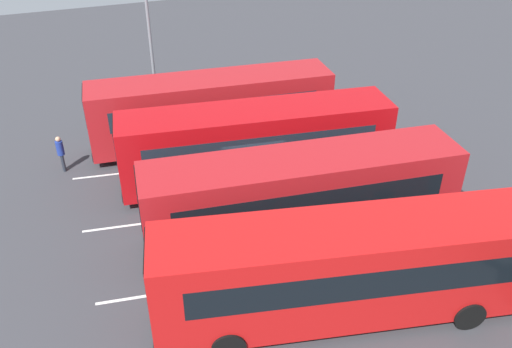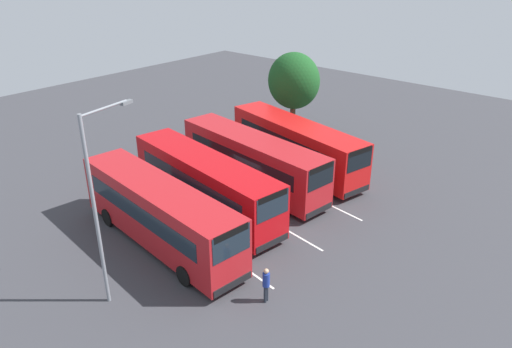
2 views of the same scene
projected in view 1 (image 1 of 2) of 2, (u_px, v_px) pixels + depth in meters
The scene contains 10 objects.
ground_plane at pixel (262, 208), 21.56m from camera, with size 69.11×69.11×0.00m, color #38383D.
bus_far_left at pixel (211, 108), 25.23m from camera, with size 11.61×3.56×3.41m.
bus_center_left at pixel (256, 143), 22.35m from camera, with size 11.64×3.98×3.41m.
bus_center_right at pixel (301, 195), 19.05m from camera, with size 11.63×3.77×3.41m.
bus_far_right at pixel (344, 269), 15.73m from camera, with size 11.65×4.75×3.41m.
pedestrian at pixel (61, 151), 23.49m from camera, with size 0.37×0.37×1.72m.
street_lamp at pixel (150, 24), 26.39m from camera, with size 0.67×2.73×8.58m.
lane_stripe_outer_left at pixel (230, 161), 24.73m from camera, with size 14.10×0.12×0.01m, color silver.
lane_stripe_inner_left at pixel (262, 208), 21.55m from camera, with size 14.10×0.12×0.01m, color silver.
lane_stripe_inner_right at pixel (305, 271), 18.38m from camera, with size 14.10×0.12×0.01m, color silver.
Camera 1 is at (6.62, 16.26, 12.59)m, focal length 37.24 mm.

